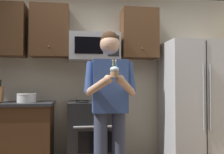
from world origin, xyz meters
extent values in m
cube|color=#B7AD99|center=(0.00, 1.75, 1.30)|extent=(4.40, 0.10, 2.60)
cube|color=black|center=(-0.15, 1.36, 0.46)|extent=(0.76, 0.66, 0.92)
cube|color=black|center=(-0.15, 1.02, 0.42)|extent=(0.48, 0.01, 0.28)
cylinder|color=#99999E|center=(-0.15, 1.00, 0.62)|extent=(0.60, 0.03, 0.03)
cylinder|color=black|center=(-0.33, 1.22, 0.93)|extent=(0.18, 0.18, 0.01)
cylinder|color=black|center=(0.03, 1.22, 0.93)|extent=(0.18, 0.18, 0.01)
cylinder|color=black|center=(-0.33, 1.50, 0.93)|extent=(0.18, 0.18, 0.01)
cylinder|color=black|center=(0.03, 1.50, 0.93)|extent=(0.18, 0.18, 0.01)
cube|color=#9EA0A5|center=(-0.15, 1.48, 1.72)|extent=(0.74, 0.40, 0.40)
cube|color=black|center=(-0.24, 1.28, 1.72)|extent=(0.40, 0.01, 0.24)
cube|color=black|center=(0.11, 1.28, 1.72)|extent=(0.16, 0.01, 0.30)
cube|color=#B7BABF|center=(1.35, 1.32, 0.90)|extent=(0.90, 0.72, 1.80)
cylinder|color=gray|center=(1.30, 0.94, 1.00)|extent=(0.02, 0.02, 0.90)
cylinder|color=gray|center=(1.40, 0.94, 1.00)|extent=(0.02, 0.02, 0.90)
cube|color=black|center=(1.35, 0.95, 0.90)|extent=(0.01, 0.01, 1.74)
cube|color=#4C301C|center=(-0.80, 1.53, 1.95)|extent=(0.55, 0.34, 0.76)
sphere|color=brown|center=(-0.80, 1.35, 1.70)|extent=(0.03, 0.03, 0.03)
cube|color=#4C301C|center=(0.55, 1.53, 1.95)|extent=(0.55, 0.34, 0.76)
sphere|color=brown|center=(0.55, 1.35, 1.70)|extent=(0.03, 0.03, 0.03)
cube|color=#4C301C|center=(-1.45, 1.38, 0.44)|extent=(1.40, 0.62, 0.88)
cube|color=#2D2D33|center=(-1.45, 1.38, 0.90)|extent=(1.44, 0.66, 0.04)
cylinder|color=black|center=(-1.43, 1.31, 1.19)|extent=(0.02, 0.04, 0.09)
cylinder|color=white|center=(-1.09, 1.34, 0.98)|extent=(0.25, 0.25, 0.11)
torus|color=white|center=(-1.09, 1.34, 1.03)|extent=(0.26, 0.26, 0.02)
cylinder|color=#383F59|center=(-0.15, 0.49, 0.43)|extent=(0.15, 0.15, 0.86)
cylinder|color=#383F59|center=(0.05, 0.49, 0.43)|extent=(0.15, 0.15, 0.86)
cube|color=#334C8C|center=(-0.05, 0.49, 1.15)|extent=(0.38, 0.22, 0.58)
sphere|color=tan|center=(-0.05, 0.49, 1.61)|extent=(0.22, 0.22, 0.22)
sphere|color=#382314|center=(-0.05, 0.50, 1.66)|extent=(0.20, 0.20, 0.20)
cylinder|color=#334C8C|center=(-0.27, 0.46, 1.25)|extent=(0.15, 0.18, 0.35)
cylinder|color=tan|center=(-0.20, 0.30, 1.15)|extent=(0.26, 0.33, 0.21)
sphere|color=tan|center=(-0.11, 0.17, 1.22)|extent=(0.09, 0.09, 0.09)
cylinder|color=#334C8C|center=(0.18, 0.46, 1.25)|extent=(0.15, 0.18, 0.35)
cylinder|color=tan|center=(0.10, 0.30, 1.15)|extent=(0.26, 0.33, 0.21)
sphere|color=tan|center=(0.01, 0.17, 1.22)|extent=(0.09, 0.09, 0.09)
cylinder|color=#A87F56|center=(-0.05, 0.15, 1.26)|extent=(0.08, 0.08, 0.06)
ellipsoid|color=silver|center=(-0.05, 0.15, 1.31)|extent=(0.09, 0.09, 0.06)
cylinder|color=#4CBF66|center=(-0.04, 0.15, 1.36)|extent=(0.01, 0.01, 0.06)
ellipsoid|color=#FFD159|center=(-0.04, 0.15, 1.40)|extent=(0.01, 0.01, 0.02)
cylinder|color=#F2D84C|center=(-0.06, 0.15, 1.36)|extent=(0.01, 0.01, 0.06)
ellipsoid|color=#FFD159|center=(-0.06, 0.15, 1.40)|extent=(0.01, 0.01, 0.02)
camera|label=1|loc=(-0.42, -2.28, 1.17)|focal=40.54mm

